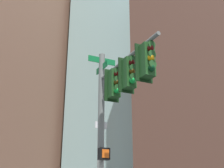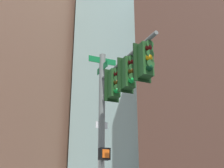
# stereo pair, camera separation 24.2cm
# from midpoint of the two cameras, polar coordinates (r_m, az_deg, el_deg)

# --- Properties ---
(signal_pole_assembly) EXTENTS (2.77, 3.51, 6.53)m
(signal_pole_assembly) POSITION_cam_midpoint_polar(r_m,az_deg,el_deg) (9.69, 0.11, -3.31)
(signal_pole_assembly) COLOR slate
(signal_pole_assembly) RESTS_ON ground_plane
(building_brick_nearside) EXTENTS (26.55, 15.94, 56.77)m
(building_brick_nearside) POSITION_cam_midpoint_polar(r_m,az_deg,el_deg) (61.20, -20.79, 7.29)
(building_brick_nearside) COLOR #845B47
(building_brick_nearside) RESTS_ON ground_plane
(building_brick_midblock) EXTENTS (20.89, 16.81, 35.77)m
(building_brick_midblock) POSITION_cam_midpoint_polar(r_m,az_deg,el_deg) (48.81, 17.69, 0.40)
(building_brick_midblock) COLOR brown
(building_brick_midblock) RESTS_ON ground_plane
(building_glass_tower) EXTENTS (27.49, 29.62, 57.81)m
(building_glass_tower) POSITION_cam_midpoint_polar(r_m,az_deg,el_deg) (66.42, 8.89, 4.42)
(building_glass_tower) COLOR #9EC6C1
(building_glass_tower) RESTS_ON ground_plane
(building_brick_farside) EXTENTS (16.69, 18.88, 41.67)m
(building_brick_farside) POSITION_cam_midpoint_polar(r_m,az_deg,el_deg) (73.70, -10.66, -4.65)
(building_brick_farside) COLOR brown
(building_brick_farside) RESTS_ON ground_plane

